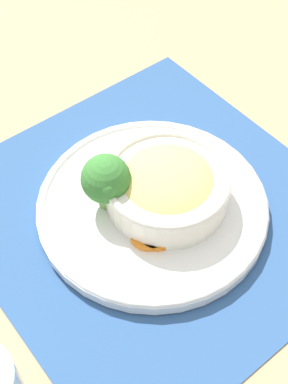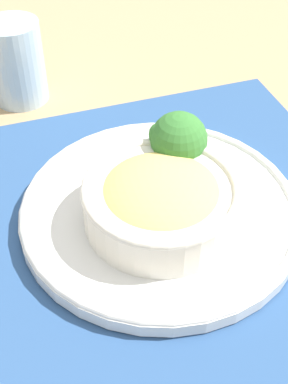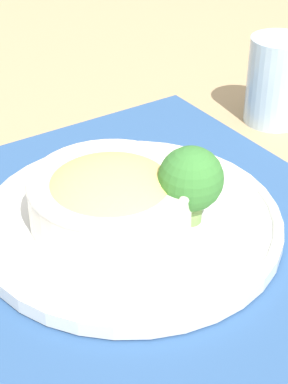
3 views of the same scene
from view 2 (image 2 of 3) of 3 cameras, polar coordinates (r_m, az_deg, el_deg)
name	(u,v)px [view 2 (image 2 of 3)]	position (r m, az deg, el deg)	size (l,w,h in m)	color
ground_plane	(160,219)	(0.62, 1.70, -2.86)	(4.00, 4.00, 0.00)	tan
placemat	(160,217)	(0.62, 1.70, -2.73)	(0.53, 0.51, 0.00)	#2D5184
plate	(160,209)	(0.61, 1.73, -1.86)	(0.32, 0.32, 0.02)	white
bowl	(161,200)	(0.57, 1.80, -0.83)	(0.17, 0.17, 0.06)	silver
broccoli_floret	(178,141)	(0.62, 3.67, 5.49)	(0.07, 0.07, 0.08)	#759E51
carrot_slice_near	(118,190)	(0.62, -2.84, 0.21)	(0.05, 0.05, 0.01)	orange
carrot_slice_middle	(114,197)	(0.61, -3.24, -0.48)	(0.05, 0.05, 0.01)	orange
carrot_slice_far	(112,204)	(0.61, -3.43, -1.24)	(0.05, 0.05, 0.01)	orange
water_glass	(17,66)	(0.81, -13.38, 12.91)	(0.08, 0.08, 0.12)	silver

